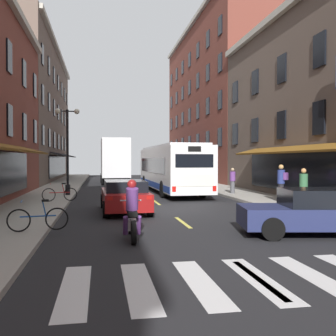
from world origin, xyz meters
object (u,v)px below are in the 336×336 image
at_px(sedan_mid, 323,211).
at_px(motorcycle_rider, 132,214).
at_px(pedestrian_far, 210,174).
at_px(pedestrian_rear, 304,187).
at_px(sedan_far, 110,173).
at_px(street_lamp_twin, 68,147).
at_px(bicycle_near, 38,219).
at_px(sedan_near, 125,196).
at_px(bicycle_mid, 60,194).
at_px(transit_bus, 171,168).
at_px(box_truck, 115,161).
at_px(pedestrian_near, 281,182).
at_px(pedestrian_mid, 233,180).

bearing_deg(sedan_mid, motorcycle_rider, 176.20).
relative_size(pedestrian_far, pedestrian_rear, 1.03).
bearing_deg(sedan_far, street_lamp_twin, -97.75).
distance_m(motorcycle_rider, pedestrian_rear, 9.42).
bearing_deg(bicycle_near, sedan_far, 85.08).
height_order(sedan_far, pedestrian_far, pedestrian_far).
xyz_separation_m(sedan_near, pedestrian_far, (7.68, 13.44, 0.35)).
bearing_deg(pedestrian_far, sedan_near, 29.66).
xyz_separation_m(motorcycle_rider, pedestrian_far, (7.84, 19.04, 0.34)).
xyz_separation_m(bicycle_mid, pedestrian_rear, (10.86, -4.24, 0.51)).
relative_size(transit_bus, street_lamp_twin, 2.36).
distance_m(transit_bus, box_truck, 10.54).
distance_m(bicycle_mid, street_lamp_twin, 4.31).
bearing_deg(bicycle_near, pedestrian_near, 29.77).
bearing_deg(pedestrian_far, bicycle_near, 29.35).
height_order(box_truck, sedan_near, box_truck).
bearing_deg(street_lamp_twin, pedestrian_mid, -3.86).
distance_m(sedan_near, pedestrian_mid, 9.60).
bearing_deg(bicycle_near, bicycle_mid, 91.60).
bearing_deg(pedestrian_rear, transit_bus, 41.20).
relative_size(sedan_far, motorcycle_rider, 2.05).
distance_m(sedan_mid, bicycle_near, 8.32).
relative_size(pedestrian_near, pedestrian_rear, 1.08).
xyz_separation_m(sedan_far, motorcycle_rider, (-0.34, -35.54, 0.00)).
height_order(transit_bus, pedestrian_far, transit_bus).
height_order(box_truck, pedestrian_rear, box_truck).
xyz_separation_m(transit_bus, box_truck, (-3.40, 9.97, 0.43)).
bearing_deg(sedan_near, sedan_far, 89.65).
bearing_deg(pedestrian_rear, street_lamp_twin, 72.52).
distance_m(motorcycle_rider, pedestrian_far, 20.59).
height_order(box_truck, bicycle_near, box_truck).
xyz_separation_m(pedestrian_mid, street_lamp_twin, (-10.00, 0.68, 2.03)).
height_order(box_truck, street_lamp_twin, street_lamp_twin).
bearing_deg(bicycle_mid, pedestrian_far, 42.55).
height_order(box_truck, pedestrian_mid, box_truck).
bearing_deg(motorcycle_rider, sedan_far, 89.46).
distance_m(sedan_far, bicycle_near, 34.72).
relative_size(motorcycle_rider, pedestrian_mid, 1.32).
distance_m(box_truck, motorcycle_rider, 24.85).
distance_m(motorcycle_rider, bicycle_mid, 9.65).
distance_m(pedestrian_far, pedestrian_rear, 14.07).
distance_m(box_truck, sedan_near, 19.26).
relative_size(bicycle_mid, pedestrian_near, 0.93).
distance_m(transit_bus, pedestrian_near, 8.86).
bearing_deg(pedestrian_far, pedestrian_mid, 54.52).
relative_size(bicycle_near, pedestrian_mid, 1.08).
xyz_separation_m(transit_bus, pedestrian_far, (4.00, 4.20, -0.61)).
bearing_deg(bicycle_mid, motorcycle_rider, -72.70).
bearing_deg(sedan_near, pedestrian_near, 10.23).
xyz_separation_m(sedan_far, bicycle_mid, (-3.21, -26.33, -0.20)).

